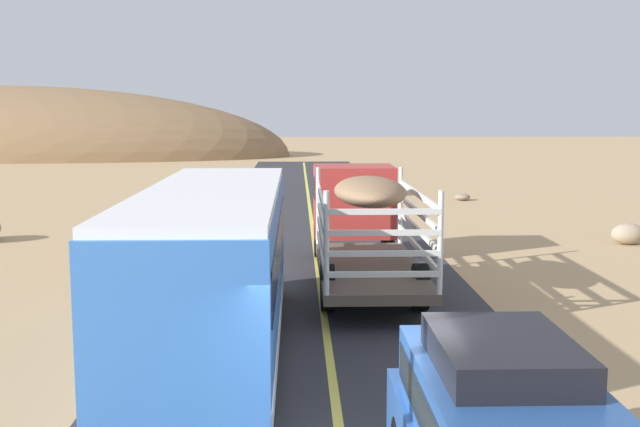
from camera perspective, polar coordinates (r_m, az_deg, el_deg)
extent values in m
cube|color=#264C8C|center=(8.81, 13.19, -13.62)|extent=(1.75, 3.59, 0.80)
cube|color=#192333|center=(8.80, 13.19, -13.49)|extent=(1.79, 3.22, 0.44)
cube|color=black|center=(8.66, 13.22, -9.92)|extent=(1.42, 2.07, 0.36)
cube|color=#B2332D|center=(24.70, 2.48, 0.96)|extent=(2.50, 2.20, 2.20)
cube|color=#192333|center=(24.65, 2.48, 1.99)|extent=(2.53, 1.54, 0.70)
cube|color=brown|center=(19.56, 3.61, -4.11)|extent=(2.50, 6.40, 0.24)
cylinder|color=silver|center=(22.38, -0.14, 0.57)|extent=(0.12, 0.12, 2.20)
cylinder|color=silver|center=(22.57, 5.91, 0.59)|extent=(0.12, 0.12, 2.20)
cylinder|color=silver|center=(16.17, 0.47, -2.19)|extent=(0.12, 0.12, 2.20)
cylinder|color=silver|center=(16.43, 8.79, -2.13)|extent=(0.12, 0.12, 2.20)
cube|color=silver|center=(19.38, 0.05, -2.52)|extent=(0.08, 6.30, 0.12)
cube|color=silver|center=(19.60, 7.15, -2.46)|extent=(0.08, 6.30, 0.12)
cube|color=silver|center=(16.37, 4.65, -4.45)|extent=(2.40, 0.08, 0.12)
cube|color=silver|center=(19.30, 0.05, -1.24)|extent=(0.08, 6.30, 0.12)
cube|color=silver|center=(19.53, 7.17, -1.19)|extent=(0.08, 6.30, 0.12)
cube|color=silver|center=(16.28, 4.66, -2.94)|extent=(2.40, 0.08, 0.12)
cube|color=silver|center=(19.24, 0.05, 0.06)|extent=(0.08, 6.30, 0.12)
cube|color=silver|center=(19.46, 7.19, 0.09)|extent=(0.08, 6.30, 0.12)
cube|color=silver|center=(16.20, 4.68, -1.41)|extent=(2.40, 0.08, 0.12)
cube|color=silver|center=(19.19, 0.05, 1.36)|extent=(0.08, 6.30, 0.12)
cube|color=silver|center=(19.41, 7.21, 1.37)|extent=(0.08, 6.30, 0.12)
cube|color=silver|center=(16.14, 4.70, 0.13)|extent=(2.40, 0.08, 0.12)
ellipsoid|color=#8C6B4C|center=(19.25, 3.66, 1.64)|extent=(1.75, 3.84, 0.70)
cylinder|color=black|center=(24.82, -0.05, -1.92)|extent=(0.32, 1.10, 1.10)
cylinder|color=black|center=(24.98, 4.96, -1.89)|extent=(0.32, 1.10, 1.10)
cylinder|color=black|center=(18.27, 0.55, -5.42)|extent=(0.32, 1.10, 1.10)
cylinder|color=black|center=(18.48, 7.35, -5.33)|extent=(0.32, 1.10, 1.10)
cube|color=#3872C6|center=(15.05, -7.79, -3.87)|extent=(2.50, 10.00, 2.70)
cube|color=white|center=(14.83, -7.89, 1.56)|extent=(2.45, 9.80, 0.16)
cube|color=#192333|center=(14.96, -7.82, -2.09)|extent=(2.54, 9.20, 0.80)
cube|color=silver|center=(15.32, -7.71, -8.08)|extent=(2.53, 9.80, 0.36)
cylinder|color=black|center=(18.59, -10.06, -5.47)|extent=(0.30, 1.00, 1.00)
cylinder|color=black|center=(18.40, -3.23, -5.50)|extent=(0.30, 1.00, 1.00)
cylinder|color=black|center=(12.45, -14.45, -12.26)|extent=(0.30, 1.00, 1.00)
cylinder|color=black|center=(12.17, -4.05, -12.51)|extent=(0.30, 1.00, 1.00)
cube|color=black|center=(42.01, 2.13, 1.98)|extent=(1.80, 4.40, 0.70)
cube|color=#192333|center=(42.05, 2.13, 2.88)|extent=(1.53, 2.20, 0.60)
cylinder|color=black|center=(43.30, 0.97, 1.91)|extent=(0.22, 0.66, 0.66)
cylinder|color=black|center=(43.40, 3.06, 1.92)|extent=(0.22, 0.66, 0.66)
cylinder|color=black|center=(40.67, 1.15, 1.54)|extent=(0.22, 0.66, 0.66)
cylinder|color=black|center=(40.78, 3.36, 1.54)|extent=(0.22, 0.66, 0.66)
ellipsoid|color=gray|center=(29.21, 21.61, -1.39)|extent=(1.17, 0.81, 0.75)
ellipsoid|color=#84705B|center=(40.84, 10.38, 1.20)|extent=(0.79, 0.73, 0.36)
ellipsoid|color=olive|center=(83.00, -22.09, 3.88)|extent=(56.30, 21.04, 13.84)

